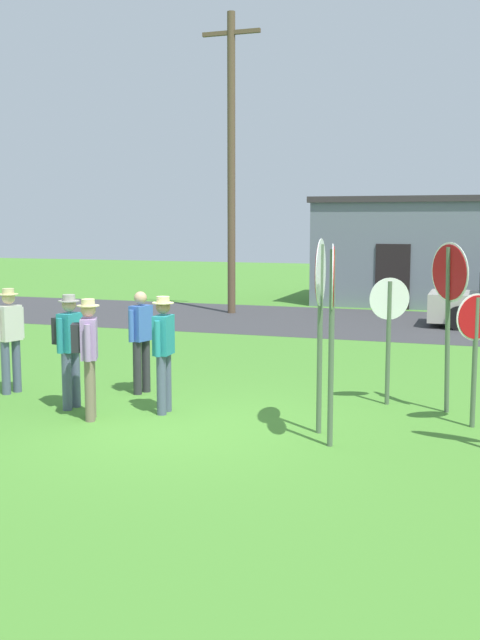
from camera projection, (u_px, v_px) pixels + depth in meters
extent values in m
plane|color=#47842D|center=(177.00, 425.00, 10.51)|extent=(80.00, 80.00, 0.00)
cube|color=#38383A|center=(340.00, 322.00, 21.31)|extent=(60.00, 6.40, 0.01)
cube|color=slate|center=(402.00, 253.00, 26.36)|extent=(5.48, 4.66, 3.43)
cube|color=#383333|center=(403.00, 201.00, 26.12)|extent=(5.68, 4.86, 0.20)
cube|color=black|center=(392.00, 277.00, 24.24)|extent=(1.10, 0.08, 2.10)
cylinder|color=brown|center=(231.00, 166.00, 22.79)|extent=(0.24, 0.24, 8.95)
cube|color=brown|center=(231.00, 33.00, 22.28)|extent=(1.80, 0.12, 0.12)
cylinder|color=black|center=(459.00, 318.00, 19.61)|extent=(0.64, 0.23, 0.64)
cylinder|color=black|center=(461.00, 310.00, 21.31)|extent=(0.64, 0.23, 0.64)
cylinder|color=#51664C|center=(448.00, 331.00, 11.07)|extent=(0.15, 0.14, 2.45)
cylinder|color=white|center=(450.00, 272.00, 10.96)|extent=(0.58, 0.70, 0.87)
cylinder|color=#B70F14|center=(449.00, 272.00, 10.95)|extent=(0.54, 0.65, 0.81)
cylinder|color=#51664C|center=(475.00, 363.00, 10.31)|extent=(0.10, 0.10, 1.80)
cylinder|color=white|center=(476.00, 317.00, 10.23)|extent=(0.51, 0.41, 0.64)
cylinder|color=#B70F14|center=(477.00, 317.00, 10.22)|extent=(0.47, 0.39, 0.60)
cylinder|color=#51664C|center=(331.00, 349.00, 9.38)|extent=(0.08, 0.08, 2.49)
cylinder|color=white|center=(332.00, 277.00, 9.27)|extent=(0.19, 0.79, 0.81)
cylinder|color=#B70F14|center=(333.00, 277.00, 9.26)|extent=(0.18, 0.74, 0.75)
cylinder|color=#51664C|center=(388.00, 343.00, 11.60)|extent=(0.10, 0.10, 1.92)
cylinder|color=white|center=(389.00, 299.00, 11.51)|extent=(0.56, 0.33, 0.64)
cylinder|color=#B70F14|center=(389.00, 299.00, 11.52)|extent=(0.53, 0.31, 0.60)
cylinder|color=#51664C|center=(320.00, 340.00, 9.97)|extent=(0.08, 0.08, 2.53)
cylinder|color=white|center=(321.00, 272.00, 9.86)|extent=(0.08, 0.88, 0.88)
cylinder|color=#B70F14|center=(320.00, 272.00, 9.86)|extent=(0.08, 0.82, 0.82)
cylinder|color=#4C5670|center=(17.00, 366.00, 12.52)|extent=(0.14, 0.14, 0.88)
cylinder|color=#4C5670|center=(6.00, 368.00, 12.34)|extent=(0.14, 0.14, 0.88)
cube|color=beige|center=(9.00, 323.00, 12.33)|extent=(0.31, 0.41, 0.58)
cylinder|color=beige|center=(21.00, 323.00, 12.53)|extent=(0.09, 0.09, 0.52)
sphere|color=beige|center=(8.00, 298.00, 12.28)|extent=(0.21, 0.21, 0.21)
cylinder|color=beige|center=(8.00, 294.00, 12.27)|extent=(0.32, 0.32, 0.02)
cylinder|color=beige|center=(8.00, 291.00, 12.27)|extent=(0.19, 0.19, 0.09)
cylinder|color=#4C5670|center=(76.00, 379.00, 11.50)|extent=(0.14, 0.14, 0.88)
cylinder|color=#4C5670|center=(67.00, 381.00, 11.30)|extent=(0.14, 0.14, 0.88)
cube|color=teal|center=(70.00, 332.00, 11.31)|extent=(0.25, 0.38, 0.58)
cylinder|color=teal|center=(79.00, 332.00, 11.53)|extent=(0.09, 0.09, 0.52)
cylinder|color=teal|center=(60.00, 336.00, 11.09)|extent=(0.09, 0.09, 0.52)
sphere|color=tan|center=(69.00, 305.00, 11.25)|extent=(0.21, 0.21, 0.21)
cylinder|color=gray|center=(69.00, 301.00, 11.25)|extent=(0.32, 0.31, 0.02)
cylinder|color=gray|center=(69.00, 298.00, 11.24)|extent=(0.19, 0.19, 0.09)
cube|color=#232328|center=(61.00, 330.00, 11.38)|extent=(0.16, 0.27, 0.40)
cylinder|color=#7A6B56|center=(91.00, 388.00, 10.89)|extent=(0.14, 0.14, 0.88)
cylinder|color=#7A6B56|center=(90.00, 391.00, 10.67)|extent=(0.14, 0.14, 0.88)
cube|color=#9E7AB2|center=(89.00, 339.00, 10.68)|extent=(0.35, 0.42, 0.58)
cylinder|color=#9E7AB2|center=(90.00, 338.00, 10.92)|extent=(0.09, 0.09, 0.52)
cylinder|color=#9E7AB2|center=(88.00, 343.00, 10.45)|extent=(0.09, 0.09, 0.52)
sphere|color=tan|center=(88.00, 310.00, 10.63)|extent=(0.21, 0.21, 0.21)
cylinder|color=beige|center=(88.00, 306.00, 10.62)|extent=(0.31, 0.32, 0.02)
cylinder|color=beige|center=(88.00, 302.00, 10.62)|extent=(0.19, 0.19, 0.09)
cube|color=#232328|center=(77.00, 338.00, 10.66)|extent=(0.24, 0.29, 0.40)
cylinder|color=#4C5670|center=(167.00, 382.00, 11.25)|extent=(0.14, 0.14, 0.88)
cylinder|color=#4C5670|center=(161.00, 385.00, 11.04)|extent=(0.14, 0.14, 0.88)
cube|color=teal|center=(163.00, 335.00, 11.05)|extent=(0.24, 0.37, 0.58)
cylinder|color=teal|center=(169.00, 334.00, 11.28)|extent=(0.09, 0.09, 0.52)
cylinder|color=teal|center=(157.00, 339.00, 10.82)|extent=(0.09, 0.09, 0.52)
sphere|color=#9E7051|center=(163.00, 307.00, 10.99)|extent=(0.21, 0.21, 0.21)
cylinder|color=beige|center=(163.00, 303.00, 10.98)|extent=(0.31, 0.31, 0.02)
cylinder|color=beige|center=(163.00, 300.00, 10.98)|extent=(0.19, 0.19, 0.09)
cylinder|color=#2D2D33|center=(146.00, 366.00, 12.52)|extent=(0.14, 0.14, 0.88)
cylinder|color=#2D2D33|center=(137.00, 368.00, 12.34)|extent=(0.14, 0.14, 0.88)
cube|color=#3860B7|center=(141.00, 323.00, 12.33)|extent=(0.30, 0.40, 0.58)
cylinder|color=#3860B7|center=(150.00, 323.00, 12.54)|extent=(0.09, 0.09, 0.52)
cylinder|color=#3860B7|center=(131.00, 326.00, 12.14)|extent=(0.09, 0.09, 0.52)
sphere|color=tan|center=(140.00, 298.00, 12.28)|extent=(0.21, 0.21, 0.21)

